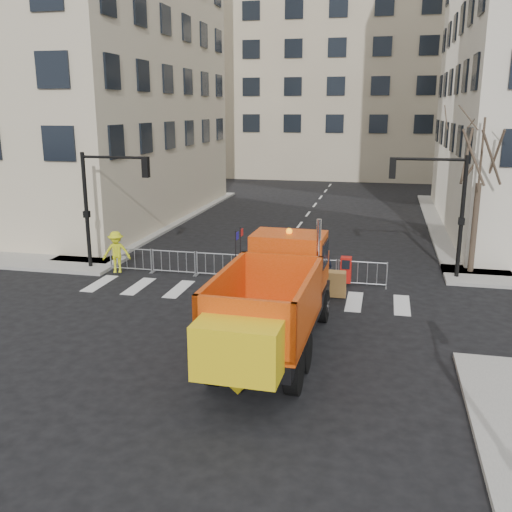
% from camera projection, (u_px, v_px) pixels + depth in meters
% --- Properties ---
extents(ground, '(120.00, 120.00, 0.00)m').
position_uv_depth(ground, '(206.00, 348.00, 17.86)').
color(ground, black).
rests_on(ground, ground).
extents(sidewalk_back, '(64.00, 5.00, 0.15)m').
position_uv_depth(sidewalk_back, '(262.00, 272.00, 25.87)').
color(sidewalk_back, gray).
rests_on(sidewalk_back, ground).
extents(building_left, '(24.00, 22.00, 26.00)m').
position_uv_depth(building_left, '(4.00, 19.00, 37.74)').
color(building_left, beige).
rests_on(building_left, ground).
extents(building_far, '(30.00, 18.00, 24.00)m').
position_uv_depth(building_far, '(344.00, 65.00, 63.95)').
color(building_far, tan).
rests_on(building_far, ground).
extents(traffic_light_left, '(0.18, 0.18, 5.40)m').
position_uv_depth(traffic_light_left, '(87.00, 212.00, 25.97)').
color(traffic_light_left, black).
rests_on(traffic_light_left, ground).
extents(traffic_light_right, '(0.18, 0.18, 5.40)m').
position_uv_depth(traffic_light_right, '(462.00, 219.00, 24.34)').
color(traffic_light_right, black).
rests_on(traffic_light_right, ground).
extents(crowd_barriers, '(12.60, 0.60, 1.10)m').
position_uv_depth(crowd_barriers, '(241.00, 266.00, 25.06)').
color(crowd_barriers, '#9EA0A5').
rests_on(crowd_barriers, ground).
extents(street_tree, '(3.00, 3.00, 7.50)m').
position_uv_depth(street_tree, '(478.00, 192.00, 24.87)').
color(street_tree, '#382B21').
rests_on(street_tree, ground).
extents(plow_truck, '(3.34, 10.24, 3.95)m').
position_uv_depth(plow_truck, '(274.00, 298.00, 17.15)').
color(plow_truck, black).
rests_on(plow_truck, ground).
extents(cop_a, '(0.77, 0.53, 2.03)m').
position_uv_depth(cop_a, '(323.00, 266.00, 23.34)').
color(cop_a, black).
rests_on(cop_a, ground).
extents(cop_b, '(1.21, 1.14, 1.97)m').
position_uv_depth(cop_b, '(298.00, 276.00, 22.03)').
color(cop_b, black).
rests_on(cop_b, ground).
extents(cop_c, '(1.05, 0.97, 1.72)m').
position_uv_depth(cop_c, '(292.00, 283.00, 21.63)').
color(cop_c, black).
rests_on(cop_c, ground).
extents(worker, '(1.37, 1.06, 1.87)m').
position_uv_depth(worker, '(116.00, 252.00, 25.35)').
color(worker, '#C8CE18').
rests_on(worker, sidewalk_back).
extents(newspaper_box, '(0.45, 0.40, 1.10)m').
position_uv_depth(newspaper_box, '(346.00, 270.00, 23.98)').
color(newspaper_box, '#B5140D').
rests_on(newspaper_box, sidewalk_back).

